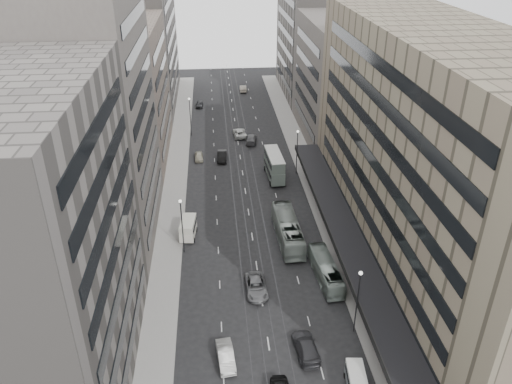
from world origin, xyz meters
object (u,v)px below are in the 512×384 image
object	(u,v)px
double_decker	(274,165)
sedan_2	(256,286)
bus_near	(326,270)
bus_far	(288,230)
panel_van	(188,228)
sedan_1	(226,356)
vw_microbus	(356,380)

from	to	relation	value
double_decker	sedan_2	xyz separation A→B (m)	(-6.03, -30.71, -1.75)
bus_near	bus_far	world-z (taller)	bus_far
bus_near	panel_van	world-z (taller)	panel_van
panel_van	sedan_2	world-z (taller)	panel_van
sedan_1	bus_near	bearing A→B (deg)	37.59
panel_van	bus_near	bearing A→B (deg)	-26.65
double_decker	vw_microbus	size ratio (longest dim) A/B	2.09
bus_far	double_decker	size ratio (longest dim) A/B	1.43
bus_far	panel_van	size ratio (longest dim) A/B	2.70
bus_far	sedan_2	xyz separation A→B (m)	(-5.54, -10.94, -0.95)
panel_van	sedan_1	distance (m)	24.34
bus_far	double_decker	distance (m)	19.79
vw_microbus	panel_van	xyz separation A→B (m)	(-17.02, 28.53, 0.33)
panel_van	sedan_1	size ratio (longest dim) A/B	0.99
panel_van	bus_far	bearing A→B (deg)	-2.27
vw_microbus	sedan_2	bearing A→B (deg)	123.90
sedan_1	vw_microbus	bearing A→B (deg)	-26.27
double_decker	vw_microbus	bearing A→B (deg)	-90.05
double_decker	vw_microbus	world-z (taller)	double_decker
bus_near	double_decker	bearing A→B (deg)	-87.89
double_decker	sedan_1	size ratio (longest dim) A/B	1.87
double_decker	sedan_1	bearing A→B (deg)	-106.68
bus_near	sedan_2	world-z (taller)	bus_near
bus_near	sedan_1	size ratio (longest dim) A/B	2.12
bus_near	panel_van	xyz separation A→B (m)	(-17.70, 11.38, 0.16)
vw_microbus	panel_van	world-z (taller)	panel_van
vw_microbus	sedan_1	size ratio (longest dim) A/B	0.89
panel_van	double_decker	bearing A→B (deg)	56.39
sedan_2	vw_microbus	bearing A→B (deg)	-63.38
double_decker	sedan_2	distance (m)	31.34
bus_far	sedan_2	size ratio (longest dim) A/B	2.24
vw_microbus	sedan_1	bearing A→B (deg)	165.19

